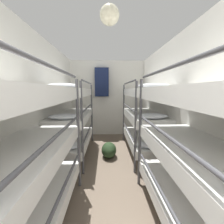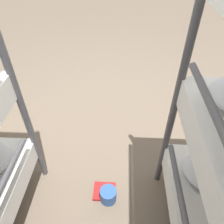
% 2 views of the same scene
% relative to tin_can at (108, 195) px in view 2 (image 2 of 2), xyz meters
% --- Properties ---
extents(ground_plane, '(20.00, 20.00, 0.00)m').
position_rel_tin_can_xyz_m(ground_plane, '(0.08, -0.77, -0.06)').
color(ground_plane, '#6B5B4C').
extents(tin_can, '(0.12, 0.12, 0.11)m').
position_rel_tin_can_xyz_m(tin_can, '(0.00, 0.00, 0.00)').
color(tin_can, '#2D569E').
rests_on(tin_can, ground_plane).
extents(floor_book, '(0.17, 0.15, 0.02)m').
position_rel_tin_can_xyz_m(floor_book, '(0.03, -0.05, -0.04)').
color(floor_book, maroon).
rests_on(floor_book, ground_plane).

